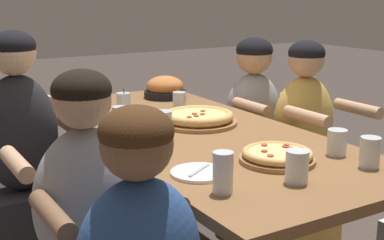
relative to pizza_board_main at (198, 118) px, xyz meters
name	(u,v)px	position (x,y,z in m)	size (l,w,h in m)	color
dining_table	(192,147)	(0.09, -0.09, -0.11)	(2.05, 0.91, 0.76)	brown
pizza_board_main	(198,118)	(0.00, 0.00, 0.00)	(0.37, 0.37, 0.06)	#996B42
pizza_board_second	(277,156)	(0.65, -0.05, -0.01)	(0.29, 0.29, 0.05)	#996B42
skillet_bowl	(165,89)	(-0.66, 0.17, 0.02)	(0.36, 0.25, 0.13)	black
empty_plate_a	(199,173)	(0.61, -0.38, -0.03)	(0.20, 0.20, 0.02)	white
empty_plate_b	(131,123)	(-0.17, -0.28, -0.03)	(0.22, 0.22, 0.02)	white
empty_plate_c	(89,102)	(-0.74, -0.28, -0.03)	(0.19, 0.19, 0.02)	white
cocktail_glass_blue	(124,103)	(-0.44, -0.19, 0.01)	(0.08, 0.08, 0.13)	silver
drinking_glass_a	(163,127)	(0.14, -0.27, 0.02)	(0.08, 0.08, 0.12)	silver
drinking_glass_b	(179,103)	(-0.29, 0.06, 0.02)	(0.07, 0.07, 0.11)	silver
drinking_glass_c	(370,154)	(0.87, 0.20, 0.02)	(0.07, 0.07, 0.11)	silver
drinking_glass_d	(297,169)	(0.85, -0.14, 0.02)	(0.08, 0.08, 0.11)	silver
drinking_glass_e	(120,122)	(-0.03, -0.39, 0.02)	(0.06, 0.06, 0.13)	silver
drinking_glass_f	(223,175)	(0.80, -0.40, 0.03)	(0.07, 0.07, 0.14)	silver
drinking_glass_g	(337,142)	(0.70, 0.21, 0.02)	(0.08, 0.08, 0.10)	silver
diner_far_center	(302,158)	(0.10, 0.59, -0.27)	(0.51, 0.40, 1.14)	gold
diner_near_midleft	(22,168)	(-0.37, -0.76, -0.23)	(0.51, 0.40, 1.22)	#232328
diner_far_midleft	(252,138)	(-0.33, 0.59, -0.27)	(0.51, 0.40, 1.13)	#99999E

